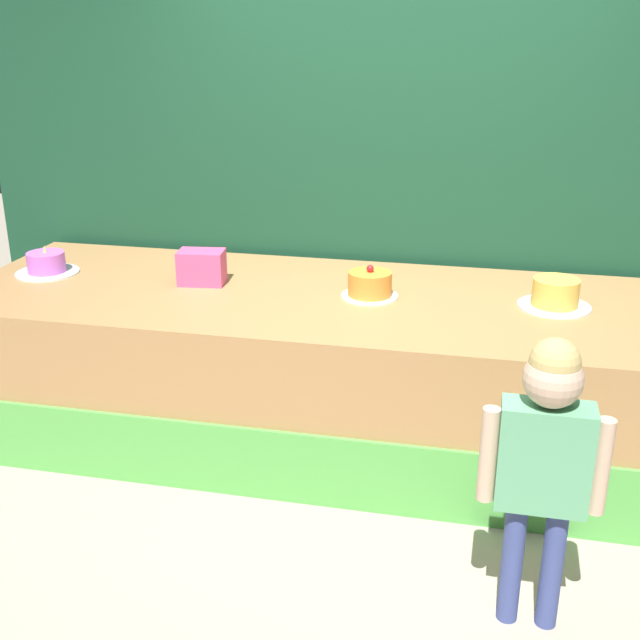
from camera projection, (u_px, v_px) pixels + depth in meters
name	position (u px, v px, depth m)	size (l,w,h in m)	color
ground_plane	(343.00, 506.00, 3.57)	(12.00, 12.00, 0.00)	#ADA38E
stage_platform	(367.00, 371.00, 4.01)	(4.16, 1.30, 0.79)	#B27F4C
curtain_backdrop	(393.00, 148.00, 4.33)	(4.88, 0.08, 2.83)	#19472D
child_figure	(545.00, 448.00, 2.63)	(0.43, 0.20, 1.11)	#3F4C8C
pink_box	(202.00, 267.00, 4.06)	(0.23, 0.15, 0.18)	#EE4F8A
cake_left	(46.00, 264.00, 4.24)	(0.34, 0.34, 0.16)	silver
cake_center	(370.00, 285.00, 3.87)	(0.28, 0.28, 0.16)	white
cake_right	(555.00, 294.00, 3.73)	(0.34, 0.34, 0.14)	silver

